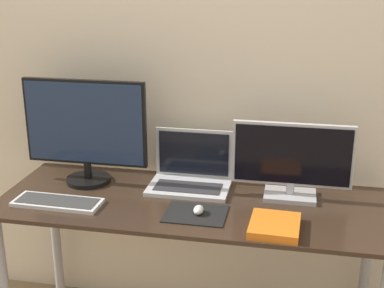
% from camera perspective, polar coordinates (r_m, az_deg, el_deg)
% --- Properties ---
extents(wall_back, '(7.00, 0.05, 2.50)m').
position_cam_1_polar(wall_back, '(2.49, 1.72, 7.99)').
color(wall_back, beige).
rests_on(wall_back, ground_plane).
extents(desk, '(1.66, 0.62, 0.75)m').
position_cam_1_polar(desk, '(2.34, 0.02, -8.50)').
color(desk, '#332319').
rests_on(desk, ground_plane).
extents(monitor_left, '(0.57, 0.20, 0.48)m').
position_cam_1_polar(monitor_left, '(2.46, -11.31, 1.51)').
color(monitor_left, black).
rests_on(monitor_left, desk).
extents(monitor_right, '(0.51, 0.15, 0.33)m').
position_cam_1_polar(monitor_right, '(2.30, 10.62, -1.78)').
color(monitor_right, '#B2B2B7').
rests_on(monitor_right, desk).
extents(laptop, '(0.36, 0.24, 0.25)m').
position_cam_1_polar(laptop, '(2.43, -0.11, -3.12)').
color(laptop, silver).
rests_on(laptop, desk).
extents(keyboard, '(0.38, 0.14, 0.02)m').
position_cam_1_polar(keyboard, '(2.33, -14.15, -6.05)').
color(keyboard, silver).
rests_on(keyboard, desk).
extents(mousepad, '(0.25, 0.20, 0.00)m').
position_cam_1_polar(mousepad, '(2.18, 0.40, -7.45)').
color(mousepad, black).
rests_on(mousepad, desk).
extents(mouse, '(0.04, 0.07, 0.03)m').
position_cam_1_polar(mouse, '(2.17, 0.70, -7.03)').
color(mouse, silver).
rests_on(mouse, mousepad).
extents(book, '(0.20, 0.22, 0.03)m').
position_cam_1_polar(book, '(2.08, 8.81, -8.62)').
color(book, orange).
rests_on(book, desk).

